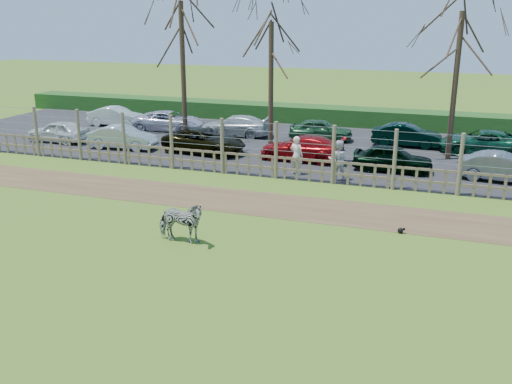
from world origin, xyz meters
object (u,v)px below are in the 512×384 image
(car_0, at_px, (58,131))
(car_9, at_px, (235,126))
(crow, at_px, (401,230))
(car_7, at_px, (117,117))
(zebra, at_px, (180,222))
(car_10, at_px, (321,130))
(car_8, at_px, (169,121))
(tree_right, at_px, (459,50))
(tree_mid, at_px, (271,55))
(car_11, at_px, (407,135))
(car_3, at_px, (302,148))
(car_2, at_px, (204,141))
(visitor_a, at_px, (297,155))
(visitor_b, at_px, (338,160))
(car_5, at_px, (503,168))
(car_1, at_px, (123,137))
(car_12, at_px, (482,142))
(tree_left, at_px, (182,39))
(car_4, at_px, (393,158))

(car_0, distance_m, car_9, 9.88)
(crow, relative_size, car_7, 0.07)
(zebra, bearing_deg, car_10, -4.19)
(car_8, bearing_deg, tree_right, -104.30)
(tree_mid, bearing_deg, car_11, 21.56)
(tree_mid, height_order, car_3, tree_mid)
(tree_right, height_order, car_2, tree_right)
(tree_mid, distance_m, car_2, 5.57)
(visitor_a, relative_size, car_3, 0.42)
(visitor_b, relative_size, car_3, 0.42)
(visitor_a, height_order, car_3, visitor_a)
(car_3, xyz_separation_m, car_5, (8.97, -0.76, 0.00))
(visitor_b, bearing_deg, car_2, -28.94)
(visitor_b, distance_m, car_0, 16.36)
(car_2, relative_size, car_5, 1.19)
(tree_right, distance_m, car_7, 20.77)
(car_2, height_order, car_11, same)
(tree_right, xyz_separation_m, car_8, (-16.22, 1.82, -4.60))
(car_8, xyz_separation_m, car_9, (4.33, -0.11, 0.00))
(car_1, relative_size, car_7, 1.00)
(car_11, bearing_deg, car_12, -97.24)
(tree_right, bearing_deg, tree_left, -173.66)
(tree_left, relative_size, car_2, 1.82)
(car_2, bearing_deg, crow, -121.30)
(tree_right, relative_size, visitor_b, 4.26)
(zebra, height_order, car_3, zebra)
(car_3, relative_size, car_11, 1.14)
(crow, xyz_separation_m, car_9, (-10.68, 12.59, 0.54))
(car_3, relative_size, car_8, 0.96)
(crow, bearing_deg, visitor_b, 120.42)
(visitor_b, distance_m, car_3, 3.65)
(car_0, height_order, car_9, same)
(zebra, bearing_deg, car_12, -32.12)
(tree_left, relative_size, car_5, 2.16)
(tree_mid, bearing_deg, car_0, -167.74)
(crow, xyz_separation_m, car_2, (-10.63, 8.13, 0.54))
(visitor_a, xyz_separation_m, car_9, (-5.59, 6.89, -0.26))
(car_0, height_order, car_5, same)
(car_1, height_order, car_2, same)
(visitor_b, distance_m, car_9, 10.36)
(car_9, bearing_deg, car_2, -2.72)
(visitor_a, xyz_separation_m, car_12, (7.90, 6.86, -0.26))
(car_4, bearing_deg, tree_left, 81.47)
(car_4, distance_m, car_7, 18.61)
(tree_left, height_order, car_5, tree_left)
(visitor_a, bearing_deg, car_5, -150.62)
(car_2, relative_size, car_7, 1.19)
(zebra, bearing_deg, car_1, 37.44)
(car_1, distance_m, car_11, 15.13)
(tree_right, height_order, car_4, tree_right)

